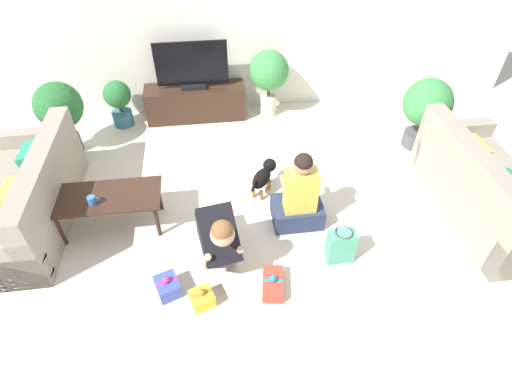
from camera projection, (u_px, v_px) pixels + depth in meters
The scene contains 19 objects.
ground_plane at pixel (262, 231), 4.23m from camera, with size 16.00×16.00×0.00m, color beige.
wall_back at pixel (235, 18), 5.29m from camera, with size 8.40×0.06×2.60m.
sofa_left at pixel (27, 200), 4.15m from camera, with size 0.88×1.86×0.84m.
sofa_right at pixel (485, 190), 4.26m from camera, with size 0.88×1.86×0.84m.
coffee_table at pixel (107, 199), 4.03m from camera, with size 1.07×0.51×0.43m.
tv_console at pixel (196, 103), 5.74m from camera, with size 1.40×0.40×0.48m.
tv at pixel (192, 68), 5.39m from camera, with size 0.98×0.20×0.65m.
potted_plant_corner_left at pixel (59, 108), 4.88m from camera, with size 0.58×0.58×0.95m.
potted_plant_back_left at pixel (118, 100), 5.51m from camera, with size 0.37×0.37×0.66m.
potted_plant_corner_right at pixel (427, 107), 4.99m from camera, with size 0.60×0.60×0.94m.
potted_plant_back_right at pixel (269, 74), 5.54m from camera, with size 0.55×0.55×0.96m.
person_kneeling at pixel (217, 235), 3.70m from camera, with size 0.44×0.85×0.82m.
person_sitting at pixel (299, 199), 4.10m from camera, with size 0.52×0.48×0.93m.
dog at pixel (264, 175), 4.56m from camera, with size 0.36×0.47×0.34m.
gift_box_a at pixel (273, 284), 3.67m from camera, with size 0.24×0.37×0.17m.
gift_box_b at pixel (202, 298), 3.54m from camera, with size 0.24×0.24×0.20m.
gift_box_c at pixel (168, 286), 3.62m from camera, with size 0.26×0.28×0.22m.
gift_bag_a at pixel (341, 246), 3.83m from camera, with size 0.26×0.17×0.39m.
mug at pixel (92, 200), 3.88m from camera, with size 0.12×0.08×0.09m.
Camera 1 is at (-0.43, -2.82, 3.15)m, focal length 28.00 mm.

